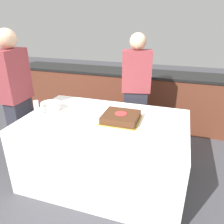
% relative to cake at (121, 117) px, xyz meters
% --- Properties ---
extents(ground_plane, '(14.00, 14.00, 0.00)m').
position_rel_cake_xyz_m(ground_plane, '(-0.17, -0.04, -0.81)').
color(ground_plane, '#424247').
extents(back_counter, '(4.40, 0.58, 0.92)m').
position_rel_cake_xyz_m(back_counter, '(-0.17, 1.59, -0.34)').
color(back_counter, '#5B2D1E').
rests_on(back_counter, ground_plane).
extents(dining_table, '(1.73, 1.10, 0.77)m').
position_rel_cake_xyz_m(dining_table, '(-0.17, -0.04, -0.42)').
color(dining_table, white).
rests_on(dining_table, ground_plane).
extents(cake, '(0.40, 0.38, 0.08)m').
position_rel_cake_xyz_m(cake, '(0.00, 0.00, 0.00)').
color(cake, gold).
rests_on(cake, dining_table).
extents(plate_stack, '(0.22, 0.22, 0.09)m').
position_rel_cake_xyz_m(plate_stack, '(-0.86, 0.03, 0.01)').
color(plate_stack, white).
rests_on(plate_stack, dining_table).
extents(wine_glass, '(0.06, 0.06, 0.17)m').
position_rel_cake_xyz_m(wine_glass, '(-0.91, -0.16, 0.08)').
color(wine_glass, white).
rests_on(wine_glass, dining_table).
extents(side_plate_near_cake, '(0.18, 0.18, 0.00)m').
position_rel_cake_xyz_m(side_plate_near_cake, '(0.06, 0.30, -0.04)').
color(side_plate_near_cake, white).
rests_on(side_plate_near_cake, dining_table).
extents(person_cutting_cake, '(0.40, 0.28, 1.60)m').
position_rel_cake_xyz_m(person_cutting_cake, '(0.00, 0.73, 0.03)').
color(person_cutting_cake, '#282833').
rests_on(person_cutting_cake, ground_plane).
extents(person_seated_left, '(0.21, 0.37, 1.67)m').
position_rel_cake_xyz_m(person_seated_left, '(-1.26, -0.04, 0.07)').
color(person_seated_left, '#282833').
rests_on(person_seated_left, ground_plane).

